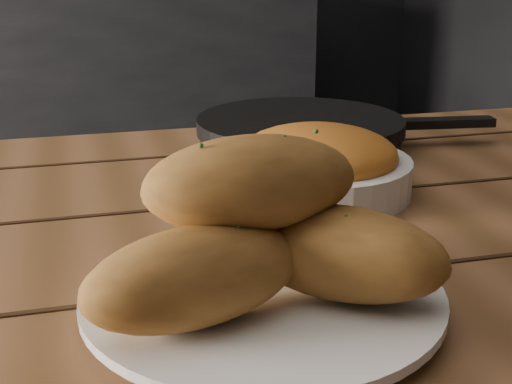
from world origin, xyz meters
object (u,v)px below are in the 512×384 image
object	(u,v)px
table	(186,331)
skillet	(302,133)
bowl	(318,164)
plate	(263,299)
bread_rolls	(257,233)

from	to	relation	value
table	skillet	xyz separation A→B (m)	(0.21, 0.29, 0.12)
table	bowl	distance (m)	0.24
plate	skillet	size ratio (longest dim) A/B	0.67
table	bowl	xyz separation A→B (m)	(0.17, 0.11, 0.13)
table	skillet	size ratio (longest dim) A/B	3.86
plate	bowl	xyz separation A→B (m)	(0.13, 0.25, 0.02)
bread_rolls	skillet	world-z (taller)	bread_rolls
table	bread_rolls	size ratio (longest dim) A/B	5.66
plate	skillet	bearing A→B (deg)	67.94
skillet	bowl	bearing A→B (deg)	-102.70
table	bowl	bearing A→B (deg)	32.92
skillet	bread_rolls	bearing A→B (deg)	-112.55
bread_rolls	skillet	distance (m)	0.47
bread_rolls	skillet	bearing A→B (deg)	67.45
plate	bread_rolls	distance (m)	0.06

